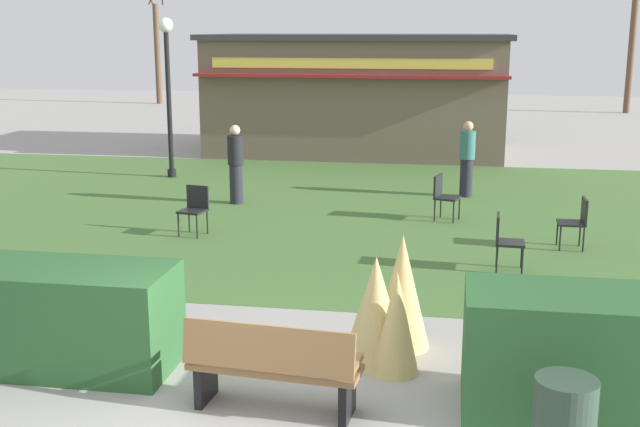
% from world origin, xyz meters
% --- Properties ---
extents(lawn_patch, '(36.00, 12.00, 0.01)m').
position_xyz_m(lawn_patch, '(0.00, 9.33, 0.00)').
color(lawn_patch, '#446B33').
rests_on(lawn_patch, ground_plane).
extents(park_bench, '(1.74, 0.68, 0.95)m').
position_xyz_m(park_bench, '(0.31, 0.39, 0.48)').
color(park_bench, olive).
rests_on(park_bench, ground_plane).
extents(hedge_left, '(2.48, 1.10, 1.15)m').
position_xyz_m(hedge_left, '(-2.23, 1.09, 0.58)').
color(hedge_left, '#28562B').
rests_on(hedge_left, ground_plane).
extents(hedge_right, '(2.02, 1.10, 1.23)m').
position_xyz_m(hedge_right, '(3.15, 0.86, 0.61)').
color(hedge_right, '#28562B').
rests_on(hedge_right, ground_plane).
extents(ornamental_grass_behind_left, '(0.68, 0.68, 1.23)m').
position_xyz_m(ornamental_grass_behind_left, '(1.18, 1.75, 0.62)').
color(ornamental_grass_behind_left, tan).
rests_on(ornamental_grass_behind_left, ground_plane).
extents(ornamental_grass_behind_right, '(0.73, 0.73, 1.20)m').
position_xyz_m(ornamental_grass_behind_right, '(1.17, 1.89, 0.60)').
color(ornamental_grass_behind_right, tan).
rests_on(ornamental_grass_behind_right, ground_plane).
extents(ornamental_grass_behind_center, '(0.51, 0.51, 1.16)m').
position_xyz_m(ornamental_grass_behind_center, '(1.43, 1.53, 0.58)').
color(ornamental_grass_behind_center, tan).
rests_on(ornamental_grass_behind_center, ground_plane).
extents(ornamental_grass_behind_far, '(0.67, 0.67, 1.37)m').
position_xyz_m(ornamental_grass_behind_far, '(1.43, 2.28, 0.68)').
color(ornamental_grass_behind_far, tan).
rests_on(ornamental_grass_behind_far, ground_plane).
extents(lamppost_far, '(0.36, 0.36, 3.93)m').
position_xyz_m(lamppost_far, '(-5.04, 12.43, 2.49)').
color(lamppost_far, black).
rests_on(lamppost_far, ground_plane).
extents(food_kiosk, '(8.87, 4.81, 3.51)m').
position_xyz_m(food_kiosk, '(-0.93, 17.50, 1.76)').
color(food_kiosk, '#6B5B4C').
rests_on(food_kiosk, ground_plane).
extents(cafe_chair_west, '(0.45, 0.45, 0.89)m').
position_xyz_m(cafe_chair_west, '(4.08, 7.08, 0.53)').
color(cafe_chair_west, black).
rests_on(cafe_chair_west, ground_plane).
extents(cafe_chair_east, '(0.52, 0.52, 0.89)m').
position_xyz_m(cafe_chair_east, '(-2.63, 6.98, 0.53)').
color(cafe_chair_east, black).
rests_on(cafe_chair_east, ground_plane).
extents(cafe_chair_center, '(0.46, 0.46, 0.89)m').
position_xyz_m(cafe_chair_center, '(2.80, 5.59, 0.53)').
color(cafe_chair_center, black).
rests_on(cafe_chair_center, ground_plane).
extents(cafe_chair_north, '(0.55, 0.55, 0.89)m').
position_xyz_m(cafe_chair_north, '(1.81, 8.85, 0.53)').
color(cafe_chair_north, black).
rests_on(cafe_chair_north, ground_plane).
extents(person_strolling, '(0.34, 0.34, 1.69)m').
position_xyz_m(person_strolling, '(2.28, 11.21, 0.86)').
color(person_strolling, '#23232D').
rests_on(person_strolling, ground_plane).
extents(person_standing, '(0.34, 0.34, 1.69)m').
position_xyz_m(person_standing, '(-2.59, 9.66, 0.86)').
color(person_standing, '#23232D').
rests_on(person_standing, ground_plane).
extents(parked_car_west_slot, '(4.23, 2.11, 1.20)m').
position_xyz_m(parked_car_west_slot, '(-3.39, 25.89, 0.64)').
color(parked_car_west_slot, '#2D6638').
rests_on(parked_car_west_slot, ground_plane).
extents(tree_left_bg, '(0.91, 0.96, 5.91)m').
position_xyz_m(tree_left_bg, '(-12.64, 31.79, 2.59)').
color(tree_left_bg, brown).
rests_on(tree_left_bg, ground_plane).
extents(tree_right_bg, '(0.91, 0.96, 7.48)m').
position_xyz_m(tree_right_bg, '(9.51, 30.84, 3.37)').
color(tree_right_bg, brown).
rests_on(tree_right_bg, ground_plane).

